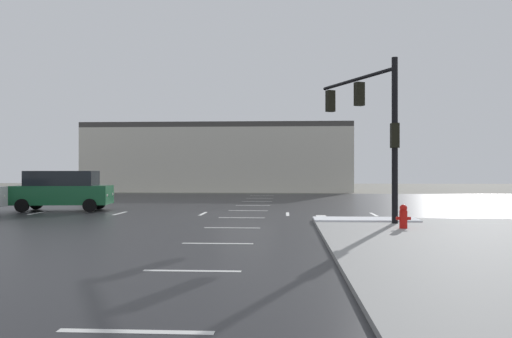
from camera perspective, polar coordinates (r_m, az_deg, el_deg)
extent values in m
plane|color=slate|center=(24.65, -1.20, -4.98)|extent=(120.00, 120.00, 0.00)
cube|color=#232326|center=(24.65, -1.20, -4.96)|extent=(44.00, 44.00, 0.02)
cube|color=white|center=(20.81, 11.85, -5.39)|extent=(4.00, 1.60, 0.06)
cube|color=silver|center=(7.06, -13.02, -16.93)|extent=(2.00, 0.15, 0.01)
cube|color=silver|center=(10.85, -7.00, -10.99)|extent=(2.00, 0.15, 0.01)
cube|color=silver|center=(14.75, -4.21, -8.11)|extent=(2.00, 0.15, 0.01)
cube|color=silver|center=(18.70, -2.62, -6.44)|extent=(2.00, 0.15, 0.01)
cube|color=silver|center=(22.66, -1.59, -5.34)|extent=(2.00, 0.15, 0.01)
cube|color=silver|center=(26.63, -0.87, -4.57)|extent=(2.00, 0.15, 0.01)
cube|color=silver|center=(30.62, -0.33, -4.00)|extent=(2.00, 0.15, 0.01)
cube|color=silver|center=(34.60, 0.08, -3.56)|extent=(2.00, 0.15, 0.01)
cube|color=silver|center=(38.59, 0.40, -3.21)|extent=(2.00, 0.15, 0.01)
cube|color=silver|center=(42.58, 0.67, -2.93)|extent=(2.00, 0.15, 0.01)
cube|color=silver|center=(27.30, -22.69, -4.45)|extent=(0.15, 2.00, 0.01)
cube|color=silver|center=(25.81, -14.65, -4.71)|extent=(0.15, 2.00, 0.01)
cube|color=silver|center=(24.88, -5.81, -4.88)|extent=(0.15, 2.00, 0.01)
cube|color=silver|center=(24.57, 3.47, -4.94)|extent=(0.15, 2.00, 0.01)
cube|color=silver|center=(24.92, 12.75, -4.87)|extent=(0.15, 2.00, 0.01)
cube|color=silver|center=(25.88, 21.54, -4.69)|extent=(0.15, 2.00, 0.01)
cube|color=silver|center=(20.65, 7.71, -5.84)|extent=(0.45, 7.00, 0.01)
cylinder|color=black|center=(19.68, 14.92, 3.05)|extent=(0.22, 0.22, 6.05)
cylinder|color=black|center=(22.07, 10.85, 9.56)|extent=(2.32, 4.70, 0.14)
cube|color=black|center=(21.76, 11.22, 8.04)|extent=(0.45, 0.41, 0.95)
sphere|color=red|center=(21.93, 10.98, 8.72)|extent=(0.20, 0.20, 0.20)
cube|color=black|center=(23.70, 8.13, 7.35)|extent=(0.45, 0.41, 0.95)
sphere|color=red|center=(23.88, 7.93, 7.99)|extent=(0.20, 0.20, 0.20)
cube|color=black|center=(19.69, 14.92, 3.55)|extent=(0.28, 0.36, 0.90)
cylinder|color=red|center=(18.10, 15.80, -5.31)|extent=(0.26, 0.26, 0.60)
sphere|color=red|center=(18.07, 15.80, -4.14)|extent=(0.25, 0.25, 0.25)
cylinder|color=red|center=(18.06, 15.24, -5.22)|extent=(0.12, 0.11, 0.11)
cylinder|color=red|center=(18.14, 16.36, -5.20)|extent=(0.12, 0.11, 0.11)
cube|color=beige|center=(53.11, -3.99, 0.93)|extent=(26.06, 8.00, 6.20)
cube|color=#3F3D3A|center=(53.28, -3.99, 4.54)|extent=(26.06, 8.00, 0.50)
cube|color=#195933|center=(28.40, -20.41, -2.67)|extent=(4.99, 2.49, 0.95)
cube|color=black|center=(28.38, -20.41, -0.95)|extent=(3.54, 2.17, 0.75)
cylinder|color=black|center=(28.94, -16.75, -3.57)|extent=(0.68, 0.29, 0.66)
cylinder|color=black|center=(27.05, -17.71, -3.80)|extent=(0.68, 0.29, 0.66)
cylinder|color=black|center=(29.86, -22.86, -3.45)|extent=(0.68, 0.29, 0.66)
cylinder|color=black|center=(28.03, -24.20, -3.67)|extent=(0.68, 0.29, 0.66)
sphere|color=white|center=(28.41, -15.50, -2.67)|extent=(0.18, 0.18, 0.18)
sphere|color=white|center=(27.19, -16.06, -2.78)|extent=(0.18, 0.18, 0.18)
sphere|color=white|center=(27.70, -25.85, -2.72)|extent=(0.18, 0.18, 0.18)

